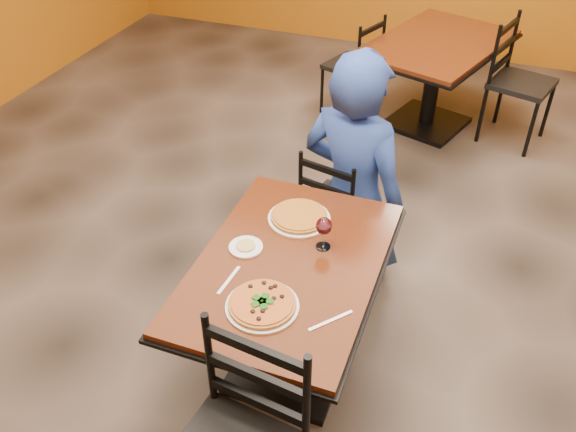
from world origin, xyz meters
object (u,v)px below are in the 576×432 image
at_px(diner, 355,167).
at_px(pizza_far, 299,216).
at_px(table_second, 435,64).
at_px(pizza_main, 262,303).
at_px(table_main, 289,293).
at_px(wine_glass, 324,232).
at_px(chair_main_far, 338,206).
at_px(side_plate, 246,247).
at_px(chair_second_right, 522,84).
at_px(plate_far, 299,218).
at_px(plate_main, 262,306).
at_px(chair_second_left, 352,66).

distance_m(diner, pizza_far, 0.64).
relative_size(table_second, pizza_main, 5.36).
xyz_separation_m(table_main, table_second, (0.21, 2.88, 0.00)).
distance_m(pizza_main, wine_glass, 0.48).
bearing_deg(chair_main_far, side_plate, 90.65).
bearing_deg(chair_second_right, table_second, 106.20).
distance_m(diner, pizza_main, 1.24).
distance_m(table_second, diner, 1.95).
xyz_separation_m(plate_far, pizza_far, (0.00, 0.00, 0.02)).
xyz_separation_m(diner, plate_main, (-0.06, -1.24, 0.05)).
height_order(table_second, plate_far, plate_far).
xyz_separation_m(table_main, chair_second_left, (-0.48, 2.88, -0.12)).
height_order(chair_second_left, pizza_far, chair_second_left).
relative_size(chair_second_left, pizza_far, 3.10).
height_order(chair_second_left, diner, diner).
relative_size(chair_second_left, chair_second_right, 0.88).
bearing_deg(table_second, pizza_far, -96.08).
bearing_deg(table_main, plate_far, 101.11).
distance_m(table_second, chair_main_far, 1.96).
bearing_deg(chair_second_right, pizza_main, -179.82).
height_order(pizza_far, wine_glass, wine_glass).
distance_m(table_main, chair_second_right, 3.02).
xyz_separation_m(chair_main_far, pizza_far, (-0.04, -0.62, 0.36)).
bearing_deg(plate_far, diner, 79.34).
distance_m(chair_second_right, plate_main, 3.32).
bearing_deg(pizza_main, table_main, 88.58).
bearing_deg(plate_far, pizza_far, 0.00).
relative_size(table_second, pizza_far, 5.44).
bearing_deg(table_second, chair_second_right, 0.00).
height_order(chair_second_left, plate_far, chair_second_left).
distance_m(plate_main, pizza_far, 0.62).
relative_size(diner, plate_main, 4.56).
relative_size(pizza_far, side_plate, 1.75).
bearing_deg(plate_main, wine_glass, 75.29).
xyz_separation_m(chair_main_far, plate_far, (-0.04, -0.62, 0.34)).
bearing_deg(side_plate, table_second, 81.38).
relative_size(plate_main, wine_glass, 1.72).
xyz_separation_m(plate_main, wine_glass, (0.12, 0.46, 0.08)).
bearing_deg(chair_second_left, pizza_far, 29.30).
distance_m(chair_main_far, diner, 0.31).
height_order(table_main, chair_second_right, chair_second_right).
bearing_deg(table_main, pizza_main, -91.42).
distance_m(table_main, chair_second_left, 2.92).
relative_size(chair_second_right, plate_main, 3.18).
relative_size(table_second, plate_main, 4.91).
xyz_separation_m(chair_second_left, plate_main, (0.48, -3.18, 0.32)).
relative_size(diner, pizza_main, 4.97).
bearing_deg(plate_far, table_second, 83.92).
bearing_deg(chair_main_far, plate_far, 99.46).
height_order(table_second, pizza_far, pizza_far).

